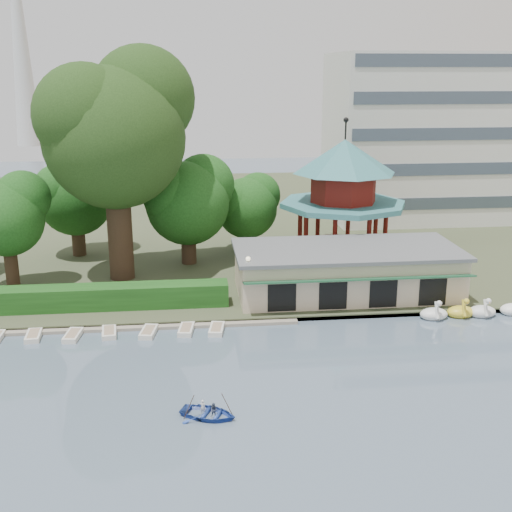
{
  "coord_description": "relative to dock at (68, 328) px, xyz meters",
  "views": [
    {
      "loc": [
        -2.97,
        -27.84,
        18.46
      ],
      "look_at": [
        2.0,
        18.0,
        5.0
      ],
      "focal_mm": 45.0,
      "sensor_mm": 36.0,
      "label": 1
    }
  ],
  "objects": [
    {
      "name": "ground_plane",
      "position": [
        12.0,
        -17.2,
        -0.12
      ],
      "size": [
        220.0,
        220.0,
        0.0
      ],
      "primitive_type": "plane",
      "color": "slate",
      "rests_on": "ground"
    },
    {
      "name": "shore",
      "position": [
        12.0,
        34.8,
        0.08
      ],
      "size": [
        220.0,
        70.0,
        0.4
      ],
      "primitive_type": "cube",
      "color": "#424930",
      "rests_on": "ground"
    },
    {
      "name": "embankment",
      "position": [
        12.0,
        0.1,
        0.03
      ],
      "size": [
        220.0,
        0.6,
        0.3
      ],
      "primitive_type": "cube",
      "color": "gray",
      "rests_on": "ground"
    },
    {
      "name": "dock",
      "position": [
        0.0,
        0.0,
        0.0
      ],
      "size": [
        34.0,
        1.6,
        0.24
      ],
      "primitive_type": "cube",
      "color": "gray",
      "rests_on": "ground"
    },
    {
      "name": "boathouse",
      "position": [
        22.0,
        4.77,
        2.25
      ],
      "size": [
        18.6,
        9.39,
        3.9
      ],
      "color": "beige",
      "rests_on": "shore"
    },
    {
      "name": "pavilion",
      "position": [
        24.0,
        14.8,
        7.36
      ],
      "size": [
        12.4,
        12.4,
        13.5
      ],
      "color": "beige",
      "rests_on": "shore"
    },
    {
      "name": "office_building",
      "position": [
        44.67,
        31.8,
        9.61
      ],
      "size": [
        38.0,
        18.0,
        20.0
      ],
      "color": "silver",
      "rests_on": "shore"
    },
    {
      "name": "broadcast_tower",
      "position": [
        -30.0,
        122.8,
        33.86
      ],
      "size": [
        8.0,
        8.0,
        96.0
      ],
      "color": "silver",
      "rests_on": "ground"
    },
    {
      "name": "hedge",
      "position": [
        -3.0,
        3.3,
        1.18
      ],
      "size": [
        30.0,
        2.0,
        1.8
      ],
      "primitive_type": "cube",
      "color": "#1D5018",
      "rests_on": "shore"
    },
    {
      "name": "lamp_post",
      "position": [
        13.5,
        1.8,
        3.22
      ],
      "size": [
        0.36,
        0.36,
        4.28
      ],
      "color": "black",
      "rests_on": "shore"
    },
    {
      "name": "big_tree",
      "position": [
        3.16,
        11.0,
        13.77
      ],
      "size": [
        13.28,
        12.38,
        20.2
      ],
      "color": "#3A281C",
      "rests_on": "shore"
    },
    {
      "name": "small_trees",
      "position": [
        1.0,
        15.02,
        6.29
      ],
      "size": [
        39.12,
        16.99,
        10.37
      ],
      "color": "#3A281C",
      "rests_on": "shore"
    },
    {
      "name": "moored_rowboats",
      "position": [
        -2.03,
        -1.37,
        0.06
      ],
      "size": [
        27.1,
        2.7,
        0.36
      ],
      "color": "silver",
      "rests_on": "ground"
    },
    {
      "name": "rowboat_with_passengers",
      "position": [
        9.81,
        -13.48,
        0.34
      ],
      "size": [
        5.36,
        4.72,
        2.01
      ],
      "color": "#2A49A5",
      "rests_on": "ground"
    }
  ]
}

